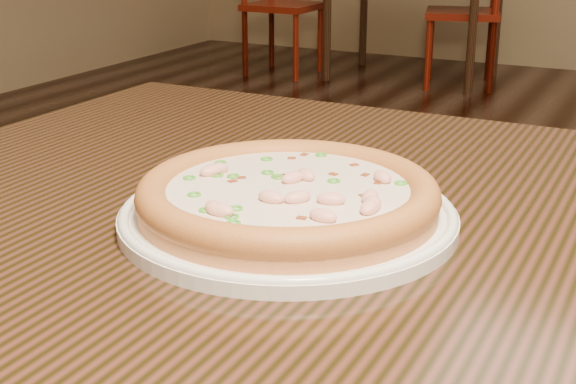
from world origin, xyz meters
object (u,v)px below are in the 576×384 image
at_px(pizza, 288,195).
at_px(chair_a, 275,4).
at_px(plate, 288,215).
at_px(chair_b, 472,12).
at_px(hero_table, 429,328).

xyz_separation_m(pizza, chair_a, (-2.14, 4.02, -0.34)).
height_order(plate, chair_b, chair_b).
height_order(chair_a, chair_b, same).
xyz_separation_m(plate, pizza, (0.00, -0.00, 0.02)).
xyz_separation_m(hero_table, chair_a, (-2.26, 3.97, -0.21)).
xyz_separation_m(plate, chair_b, (-0.91, 4.18, -0.32)).
bearing_deg(pizza, hero_table, 22.77).
relative_size(hero_table, plate, 4.02).
relative_size(plate, chair_a, 0.31).
bearing_deg(chair_a, hero_table, -60.33).
relative_size(hero_table, pizza, 4.51).
height_order(hero_table, chair_b, chair_b).
relative_size(hero_table, chair_b, 1.26).
bearing_deg(chair_a, plate, -61.96).
xyz_separation_m(hero_table, pizza, (-0.12, -0.05, 0.13)).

